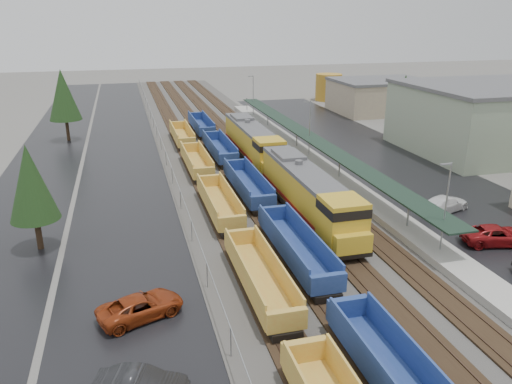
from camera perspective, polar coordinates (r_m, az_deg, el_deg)
The scene contains 20 objects.
ballast_strip at distance 75.08m, azimuth -3.51°, elevation 5.24°, with size 20.00×160.00×0.08m, color #302D2B.
trackbed at distance 75.05m, azimuth -3.51°, elevation 5.33°, with size 14.60×160.00×0.22m.
west_parking_lot at distance 73.73m, azimuth -15.03°, elevation 4.31°, with size 10.00×160.00×0.02m, color black.
west_road at distance 74.51m, azimuth -22.73°, elevation 3.60°, with size 9.00×160.00×0.02m, color black.
east_commuter_lot at distance 72.20m, azimuth 13.13°, elevation 4.16°, with size 16.00×100.00×0.02m, color black.
station_platform at distance 68.17m, azimuth 6.06°, elevation 4.29°, with size 3.00×80.00×8.00m.
chainlink_fence at distance 71.98m, azimuth -10.74°, elevation 5.60°, with size 0.08×160.04×2.02m.
industrial_buildings at distance 78.61m, azimuth 27.10°, elevation 6.94°, with size 32.52×75.30×9.50m.
distant_hills at distance 230.51m, azimuth 0.00°, elevation 14.92°, with size 301.00×140.00×25.20m.
tree_west_near at distance 43.97m, azimuth -24.36°, elevation 0.94°, with size 3.96×3.96×9.00m.
tree_west_far at distance 82.63m, azimuth -21.18°, elevation 10.31°, with size 4.84×4.84×11.00m.
tree_east at distance 82.10m, azimuth 16.54°, elevation 10.30°, with size 4.40×4.40×10.00m.
locomotive_lead at distance 47.47m, azimuth 6.03°, elevation -0.19°, with size 3.30×21.78×4.93m.
locomotive_trail at distance 66.66m, azimuth -0.35°, elevation 5.71°, with size 3.30×21.78×4.93m.
well_string_yellow at distance 42.16m, azimuth -2.29°, elevation -4.84°, with size 2.57×88.21×2.28m.
well_string_blue at distance 46.82m, azimuth 1.36°, elevation -2.25°, with size 2.63×93.85×2.33m.
storage_tank at distance 118.00m, azimuth 8.29°, elevation 11.77°, with size 5.97×5.97×5.97m, color #B17E23.
parked_car_west_c at distance 33.86m, azimuth -13.02°, elevation -12.66°, with size 5.56×2.56×1.54m, color maroon.
parked_car_east_b at distance 47.40m, azimuth 25.78°, elevation -4.48°, with size 5.84×2.69×1.62m, color maroon.
parked_car_east_c at distance 53.16m, azimuth 20.79°, elevation -1.27°, with size 5.58×2.27×1.62m, color white.
Camera 1 is at (-14.23, -11.37, 18.53)m, focal length 35.00 mm.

